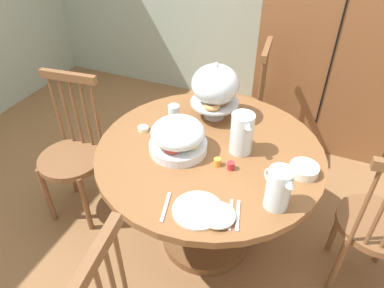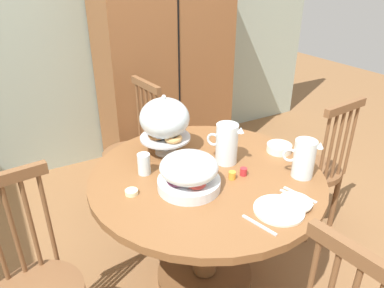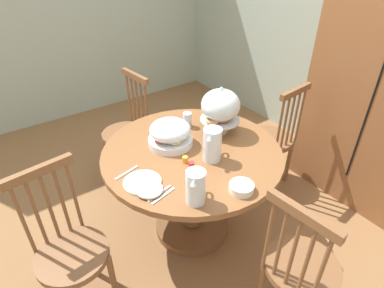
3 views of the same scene
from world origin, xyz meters
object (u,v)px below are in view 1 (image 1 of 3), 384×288
at_px(china_plate_small, 218,215).
at_px(fruit_platter_covered, 178,137).
at_px(windsor_chair_near_window, 241,109).
at_px(pastry_stand_with_dome, 215,87).
at_px(windsor_chair_by_cabinet, 73,157).
at_px(orange_juice_pitcher, 278,190).
at_px(china_plate_large, 198,210).
at_px(wooden_armoire, 341,25).
at_px(drinking_glass, 174,114).
at_px(milk_pitcher, 242,135).
at_px(butter_dish, 143,129).
at_px(windsor_chair_far_side, 377,228).
at_px(cereal_bowl, 304,170).
at_px(dining_table, 208,178).

bearing_deg(china_plate_small, fruit_platter_covered, 134.11).
height_order(windsor_chair_near_window, pastry_stand_with_dome, pastry_stand_with_dome).
bearing_deg(windsor_chair_near_window, china_plate_small, -78.62).
relative_size(windsor_chair_by_cabinet, china_plate_small, 6.50).
xyz_separation_m(orange_juice_pitcher, china_plate_small, (-0.21, -0.17, -0.07)).
bearing_deg(china_plate_large, wooden_armoire, 78.82).
height_order(windsor_chair_near_window, drinking_glass, windsor_chair_near_window).
relative_size(milk_pitcher, china_plate_large, 1.00).
distance_m(wooden_armoire, butter_dish, 1.74).
height_order(windsor_chair_far_side, milk_pitcher, windsor_chair_far_side).
height_order(pastry_stand_with_dome, orange_juice_pitcher, pastry_stand_with_dome).
bearing_deg(china_plate_large, windsor_chair_far_side, 31.82).
height_order(china_plate_large, cereal_bowl, cereal_bowl).
xyz_separation_m(wooden_armoire, windsor_chair_near_window, (-0.55, -0.60, -0.53)).
bearing_deg(china_plate_large, fruit_platter_covered, 125.68).
xyz_separation_m(fruit_platter_covered, milk_pitcher, (0.30, 0.12, 0.01)).
xyz_separation_m(pastry_stand_with_dome, cereal_bowl, (0.57, -0.31, -0.17)).
xyz_separation_m(wooden_armoire, pastry_stand_with_dome, (-0.57, -1.19, -0.05)).
xyz_separation_m(pastry_stand_with_dome, china_plate_large, (0.19, -0.72, -0.19)).
distance_m(orange_juice_pitcher, milk_pitcher, 0.40).
bearing_deg(orange_juice_pitcher, fruit_platter_covered, 161.32).
bearing_deg(butter_dish, orange_juice_pitcher, -18.71).
relative_size(windsor_chair_near_window, windsor_chair_far_side, 1.00).
xyz_separation_m(fruit_platter_covered, china_plate_small, (0.34, -0.35, -0.07)).
height_order(pastry_stand_with_dome, china_plate_large, pastry_stand_with_dome).
distance_m(pastry_stand_with_dome, orange_juice_pitcher, 0.75).
bearing_deg(pastry_stand_with_dome, dining_table, -74.25).
height_order(wooden_armoire, butter_dish, wooden_armoire).
bearing_deg(windsor_chair_near_window, wooden_armoire, 47.06).
bearing_deg(china_plate_large, drinking_glass, 123.50).
height_order(windsor_chair_near_window, windsor_chair_far_side, same).
xyz_separation_m(windsor_chair_near_window, orange_juice_pitcher, (0.47, -1.15, 0.38)).
distance_m(wooden_armoire, china_plate_large, 1.96).
height_order(fruit_platter_covered, cereal_bowl, fruit_platter_covered).
xyz_separation_m(windsor_chair_by_cabinet, pastry_stand_with_dome, (0.81, 0.37, 0.48)).
bearing_deg(orange_juice_pitcher, milk_pitcher, 129.21).
distance_m(windsor_chair_far_side, fruit_platter_covered, 1.11).
xyz_separation_m(wooden_armoire, orange_juice_pitcher, (-0.08, -1.75, -0.15)).
bearing_deg(windsor_chair_by_cabinet, pastry_stand_with_dome, 24.76).
bearing_deg(windsor_chair_near_window, orange_juice_pitcher, -67.77).
height_order(pastry_stand_with_dome, fruit_platter_covered, pastry_stand_with_dome).
relative_size(windsor_chair_by_cabinet, fruit_platter_covered, 3.25).
bearing_deg(pastry_stand_with_dome, china_plate_large, -75.31).
height_order(dining_table, milk_pitcher, milk_pitcher).
distance_m(fruit_platter_covered, orange_juice_pitcher, 0.58).
relative_size(dining_table, china_plate_large, 5.42).
bearing_deg(windsor_chair_by_cabinet, windsor_chair_near_window, 49.59).
relative_size(wooden_armoire, dining_table, 1.64).
relative_size(windsor_chair_near_window, china_plate_large, 4.43).
relative_size(dining_table, fruit_platter_covered, 3.98).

